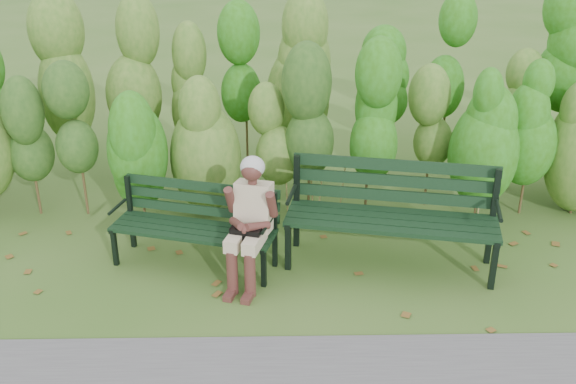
{
  "coord_description": "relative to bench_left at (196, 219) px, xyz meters",
  "views": [
    {
      "loc": [
        -0.12,
        -5.56,
        3.46
      ],
      "look_at": [
        0.0,
        0.35,
        0.75
      ],
      "focal_mm": 42.0,
      "sensor_mm": 36.0,
      "label": 1
    }
  ],
  "objects": [
    {
      "name": "ground",
      "position": [
        0.9,
        -0.33,
        -0.47
      ],
      "size": [
        80.0,
        80.0,
        0.0
      ],
      "primitive_type": "plane",
      "color": "#2F5519"
    },
    {
      "name": "leaf_litter",
      "position": [
        0.47,
        -0.41,
        -0.47
      ],
      "size": [
        5.55,
        2.27,
        0.01
      ],
      "color": "brown",
      "rests_on": "ground"
    },
    {
      "name": "seated_woman",
      "position": [
        0.54,
        -0.33,
        0.21
      ],
      "size": [
        0.52,
        0.76,
        1.21
      ],
      "color": "#B6AC90",
      "rests_on": "ground"
    },
    {
      "name": "bench_left",
      "position": [
        0.0,
        0.0,
        0.0
      ],
      "size": [
        1.69,
        0.94,
        0.8
      ],
      "color": "black",
      "rests_on": "ground"
    },
    {
      "name": "bench_right",
      "position": [
        1.91,
        -0.02,
        0.12
      ],
      "size": [
        2.12,
        1.05,
        1.01
      ],
      "color": "black",
      "rests_on": "ground"
    },
    {
      "name": "hedge_band",
      "position": [
        0.9,
        1.53,
        0.78
      ],
      "size": [
        11.04,
        1.67,
        2.42
      ],
      "color": "#47381E",
      "rests_on": "ground"
    }
  ]
}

